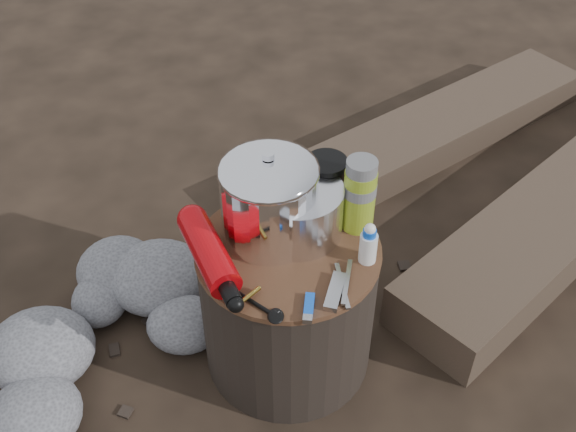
{
  "coord_description": "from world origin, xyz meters",
  "views": [
    {
      "loc": [
        -0.04,
        -1.11,
        1.48
      ],
      "look_at": [
        0.0,
        0.0,
        0.48
      ],
      "focal_mm": 43.66,
      "sensor_mm": 36.0,
      "label": 1
    }
  ],
  "objects_px": {
    "fuel_bottle": "(209,252)",
    "travel_mug": "(326,185)",
    "thermos": "(359,195)",
    "stump": "(288,305)",
    "camping_pot": "(269,197)"
  },
  "relations": [
    {
      "from": "stump",
      "to": "travel_mug",
      "type": "distance_m",
      "value": 0.31
    },
    {
      "from": "thermos",
      "to": "camping_pot",
      "type": "bearing_deg",
      "value": -174.58
    },
    {
      "from": "thermos",
      "to": "travel_mug",
      "type": "distance_m",
      "value": 0.1
    },
    {
      "from": "fuel_bottle",
      "to": "travel_mug",
      "type": "bearing_deg",
      "value": 11.97
    },
    {
      "from": "camping_pot",
      "to": "thermos",
      "type": "distance_m",
      "value": 0.2
    },
    {
      "from": "camping_pot",
      "to": "travel_mug",
      "type": "bearing_deg",
      "value": 32.98
    },
    {
      "from": "camping_pot",
      "to": "thermos",
      "type": "bearing_deg",
      "value": 5.42
    },
    {
      "from": "fuel_bottle",
      "to": "stump",
      "type": "bearing_deg",
      "value": -8.75
    },
    {
      "from": "thermos",
      "to": "travel_mug",
      "type": "bearing_deg",
      "value": 136.48
    },
    {
      "from": "fuel_bottle",
      "to": "travel_mug",
      "type": "height_order",
      "value": "travel_mug"
    },
    {
      "from": "travel_mug",
      "to": "stump",
      "type": "bearing_deg",
      "value": -123.68
    },
    {
      "from": "stump",
      "to": "camping_pot",
      "type": "distance_m",
      "value": 0.31
    },
    {
      "from": "camping_pot",
      "to": "fuel_bottle",
      "type": "relative_size",
      "value": 0.73
    },
    {
      "from": "camping_pot",
      "to": "travel_mug",
      "type": "height_order",
      "value": "camping_pot"
    },
    {
      "from": "camping_pot",
      "to": "fuel_bottle",
      "type": "xyz_separation_m",
      "value": [
        -0.13,
        -0.09,
        -0.07
      ]
    }
  ]
}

